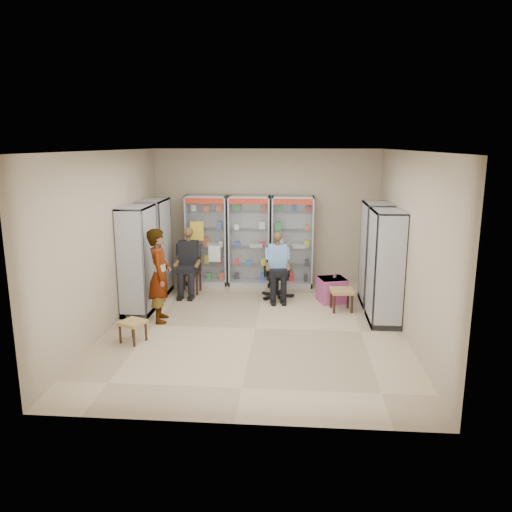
# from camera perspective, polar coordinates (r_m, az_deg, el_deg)

# --- Properties ---
(floor) EXTENTS (6.00, 6.00, 0.00)m
(floor) POSITION_cam_1_polar(r_m,az_deg,el_deg) (8.68, -0.09, -8.28)
(floor) COLOR tan
(floor) RESTS_ON ground
(room_shell) EXTENTS (5.02, 6.02, 3.01)m
(room_shell) POSITION_cam_1_polar(r_m,az_deg,el_deg) (8.18, -0.09, 4.71)
(room_shell) COLOR tan
(room_shell) RESTS_ON ground
(cabinet_back_left) EXTENTS (0.90, 0.50, 2.00)m
(cabinet_back_left) POSITION_cam_1_polar(r_m,az_deg,el_deg) (11.18, -5.60, 1.80)
(cabinet_back_left) COLOR silver
(cabinet_back_left) RESTS_ON floor
(cabinet_back_mid) EXTENTS (0.90, 0.50, 2.00)m
(cabinet_back_mid) POSITION_cam_1_polar(r_m,az_deg,el_deg) (11.05, -0.75, 1.74)
(cabinet_back_mid) COLOR #A1A3A8
(cabinet_back_mid) RESTS_ON floor
(cabinet_back_right) EXTENTS (0.90, 0.50, 2.00)m
(cabinet_back_right) POSITION_cam_1_polar(r_m,az_deg,el_deg) (11.00, 4.19, 1.66)
(cabinet_back_right) COLOR silver
(cabinet_back_right) RESTS_ON floor
(cabinet_right_far) EXTENTS (0.90, 0.50, 2.00)m
(cabinet_right_far) POSITION_cam_1_polar(r_m,az_deg,el_deg) (10.02, 13.49, 0.23)
(cabinet_right_far) COLOR silver
(cabinet_right_far) RESTS_ON floor
(cabinet_right_near) EXTENTS (0.90, 0.50, 2.00)m
(cabinet_right_near) POSITION_cam_1_polar(r_m,az_deg,el_deg) (8.97, 14.54, -1.30)
(cabinet_right_near) COLOR #9EA0A5
(cabinet_right_near) RESTS_ON floor
(cabinet_left_far) EXTENTS (0.90, 0.50, 2.00)m
(cabinet_left_far) POSITION_cam_1_polar(r_m,az_deg,el_deg) (10.50, -11.50, 0.89)
(cabinet_left_far) COLOR #A7A9AE
(cabinet_left_far) RESTS_ON floor
(cabinet_left_near) EXTENTS (0.90, 0.50, 2.00)m
(cabinet_left_near) POSITION_cam_1_polar(r_m,az_deg,el_deg) (9.47, -13.31, -0.48)
(cabinet_left_near) COLOR #B3B7BB
(cabinet_left_near) RESTS_ON floor
(wooden_chair) EXTENTS (0.42, 0.42, 0.94)m
(wooden_chair) POSITION_cam_1_polar(r_m,az_deg,el_deg) (10.64, -7.55, -1.73)
(wooden_chair) COLOR black
(wooden_chair) RESTS_ON floor
(seated_customer) EXTENTS (0.44, 0.60, 1.34)m
(seated_customer) POSITION_cam_1_polar(r_m,az_deg,el_deg) (10.55, -7.64, -0.75)
(seated_customer) COLOR black
(seated_customer) RESTS_ON floor
(office_chair) EXTENTS (0.62, 0.62, 1.03)m
(office_chair) POSITION_cam_1_polar(r_m,az_deg,el_deg) (10.21, 2.44, -2.00)
(office_chair) COLOR black
(office_chair) RESTS_ON floor
(seated_shopkeeper) EXTENTS (0.49, 0.64, 1.31)m
(seated_shopkeeper) POSITION_cam_1_polar(r_m,az_deg,el_deg) (10.13, 2.44, -1.31)
(seated_shopkeeper) COLOR #618CC0
(seated_shopkeeper) RESTS_ON floor
(pink_trunk) EXTENTS (0.63, 0.61, 0.49)m
(pink_trunk) POSITION_cam_1_polar(r_m,az_deg,el_deg) (10.12, 8.66, -3.85)
(pink_trunk) COLOR #A34183
(pink_trunk) RESTS_ON floor
(tea_glass) EXTENTS (0.07, 0.07, 0.10)m
(tea_glass) POSITION_cam_1_polar(r_m,az_deg,el_deg) (10.09, 8.99, -2.19)
(tea_glass) COLOR #551907
(tea_glass) RESTS_ON pink_trunk
(woven_stool_a) EXTENTS (0.46, 0.46, 0.42)m
(woven_stool_a) POSITION_cam_1_polar(r_m,az_deg,el_deg) (9.65, 9.72, -4.96)
(woven_stool_a) COLOR #A67646
(woven_stool_a) RESTS_ON floor
(woven_stool_b) EXTENTS (0.47, 0.47, 0.35)m
(woven_stool_b) POSITION_cam_1_polar(r_m,az_deg,el_deg) (8.30, -13.87, -8.37)
(woven_stool_b) COLOR #A88947
(woven_stool_b) RESTS_ON floor
(standing_man) EXTENTS (0.51, 0.68, 1.68)m
(standing_man) POSITION_cam_1_polar(r_m,az_deg,el_deg) (8.96, -10.96, -2.20)
(standing_man) COLOR gray
(standing_man) RESTS_ON floor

